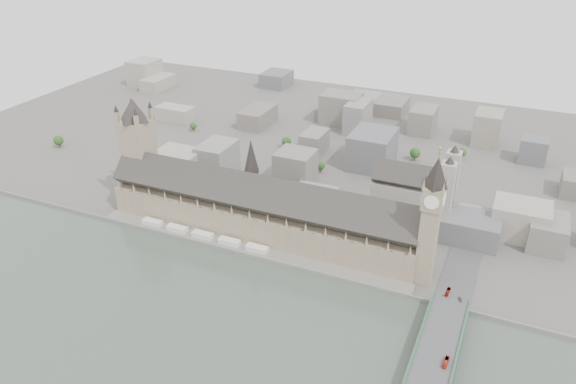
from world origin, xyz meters
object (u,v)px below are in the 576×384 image
at_px(red_bus_north, 448,292).
at_px(elizabeth_tower, 431,213).
at_px(car_approach, 460,299).
at_px(palace_of_westminster, 260,210).
at_px(red_bus_south, 446,362).
at_px(westminster_bridge, 430,376).
at_px(westminster_abbey, 415,194).
at_px(victoria_tower, 138,147).

bearing_deg(red_bus_north, elizabeth_tower, 138.46).
relative_size(red_bus_north, car_approach, 1.99).
bearing_deg(palace_of_westminster, red_bus_south, -30.39).
xyz_separation_m(palace_of_westminster, westminster_bridge, (162.00, -107.20, -17.58)).
height_order(westminster_bridge, red_bus_north, red_bus_north).
relative_size(red_bus_south, car_approach, 2.05).
height_order(red_bus_south, car_approach, red_bus_south).
distance_m(palace_of_westminster, westminster_abbey, 134.09).
bearing_deg(victoria_tower, westminster_bridge, -21.78).
height_order(elizabeth_tower, westminster_bridge, elizabeth_tower).
xyz_separation_m(westminster_abbey, red_bus_south, (57.97, -174.33, -13.49)).
bearing_deg(victoria_tower, palace_of_westminster, -2.96).
xyz_separation_m(westminster_bridge, red_bus_north, (-3.38, 75.19, 6.44)).
bearing_deg(red_bus_south, elizabeth_tower, 112.96).
relative_size(westminster_bridge, red_bus_south, 33.64).
xyz_separation_m(westminster_abbey, car_approach, (56.75, -111.45, -14.15)).
bearing_deg(westminster_bridge, palace_of_westminster, 146.51).
bearing_deg(westminster_abbey, victoria_tower, -163.50).
xyz_separation_m(victoria_tower, red_bus_south, (290.90, -105.33, -43.61)).
height_order(palace_of_westminster, westminster_abbey, westminster_abbey).
distance_m(victoria_tower, red_bus_north, 286.56).
height_order(elizabeth_tower, red_bus_north, elizabeth_tower).
distance_m(elizabeth_tower, westminster_abbey, 96.91).
distance_m(elizabeth_tower, westminster_bridge, 111.81).
bearing_deg(red_bus_north, westminster_abbey, 116.99).
height_order(westminster_abbey, red_bus_south, westminster_abbey).
height_order(victoria_tower, car_approach, victoria_tower).
bearing_deg(victoria_tower, red_bus_south, -19.90).
distance_m(elizabeth_tower, red_bus_south, 103.65).
relative_size(victoria_tower, red_bus_north, 10.63).
bearing_deg(westminster_abbey, elizabeth_tower, -72.71).
bearing_deg(red_bus_south, car_approach, 94.59).
height_order(palace_of_westminster, westminster_bridge, palace_of_westminster).
distance_m(victoria_tower, westminster_bridge, 309.91).
xyz_separation_m(palace_of_westminster, car_approach, (167.68, -36.15, -11.77)).
relative_size(elizabeth_tower, westminster_bridge, 0.33).
height_order(palace_of_westminster, elizabeth_tower, elizabeth_tower).
bearing_deg(westminster_abbey, red_bus_north, -66.04).
bearing_deg(red_bus_south, victoria_tower, 163.58).
relative_size(palace_of_westminster, car_approach, 56.10).
bearing_deg(westminster_abbey, palace_of_westminster, -145.83).
height_order(victoria_tower, red_bus_south, victoria_tower).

